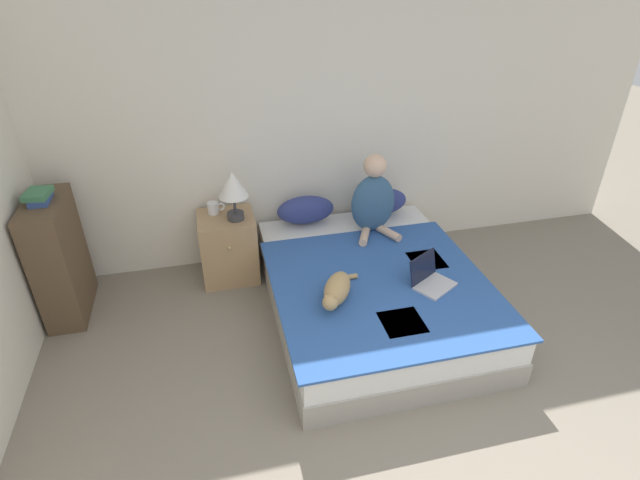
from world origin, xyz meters
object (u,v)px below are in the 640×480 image
Objects in this scene: pillow_far at (380,202)px; table_lamp at (233,187)px; pillow_near at (306,210)px; coffee_mug at (214,208)px; cat_tabby at (337,290)px; nightstand at (229,247)px; bookshelf at (59,259)px; laptop_open at (431,279)px; person_sitting at (373,200)px; bed at (372,292)px; book_stack_top at (39,196)px.

pillow_far is 1.40m from table_lamp.
pillow_near is 3.45× the size of coffee_mug.
cat_tabby is at bearing -56.93° from coffee_mug.
nightstand is (-0.69, 1.10, -0.20)m from cat_tabby.
pillow_near is 0.52× the size of bookshelf.
pillow_far is at bearing 0.00° from pillow_near.
laptop_open is at bearing -90.14° from pillow_far.
bookshelf is (-2.74, 0.89, 0.04)m from laptop_open.
pillow_near is at bearing 180.00° from pillow_far.
pillow_far is 1.36× the size of laptop_open.
person_sitting is 4.73× the size of coffee_mug.
person_sitting is at bearing -6.73° from table_lamp.
coffee_mug reaches higher than nightstand.
table_lamp reaches higher than laptop_open.
laptop_open reaches higher than nightstand.
table_lamp is at bearing -120.97° from cat_tabby.
nightstand is at bearing 8.39° from bookshelf.
pillow_near is at bearing 6.81° from nightstand.
cat_tabby is (-0.38, -0.30, 0.30)m from bed.
book_stack_top is (-2.75, 0.90, 0.58)m from laptop_open.
coffee_mug reaches higher than pillow_near.
pillow_near reaches higher than nightstand.
nightstand is at bearing 147.23° from table_lamp.
person_sitting is at bearing 176.78° from cat_tabby.
pillow_far is at bearing 59.28° from person_sitting.
coffee_mug is 1.32m from book_stack_top.
cat_tabby is at bearing -121.85° from pillow_far.
table_lamp is at bearing 142.82° from bed.
nightstand is 1.34m from bookshelf.
pillow_far reaches higher than cat_tabby.
laptop_open reaches higher than cat_tabby.
coffee_mug is (-0.78, 1.20, 0.15)m from cat_tabby.
bookshelf is (-1.31, -0.19, 0.20)m from nightstand.
cat_tabby is 1.07× the size of table_lamp.
book_stack_top is at bearing -171.82° from nightstand.
table_lamp reaches higher than nightstand.
pillow_far is at bearing 5.72° from book_stack_top.
cat_tabby is at bearing 150.84° from laptop_open.
coffee_mug is (-0.17, 0.15, -0.25)m from table_lamp.
nightstand is at bearing -47.27° from coffee_mug.
table_lamp reaches higher than cat_tabby.
cat_tabby is (-0.74, -1.19, -0.04)m from pillow_far.
person_sitting is 0.94m from laptop_open.
pillow_near is 1.00× the size of pillow_far.
nightstand is (-1.08, 0.81, 0.10)m from bed.
bookshelf is 0.54m from book_stack_top.
coffee_mug reaches higher than laptop_open.
bed is 1.02m from pillow_near.
person_sitting reaches higher than table_lamp.
pillow_near is at bearing 12.58° from table_lamp.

